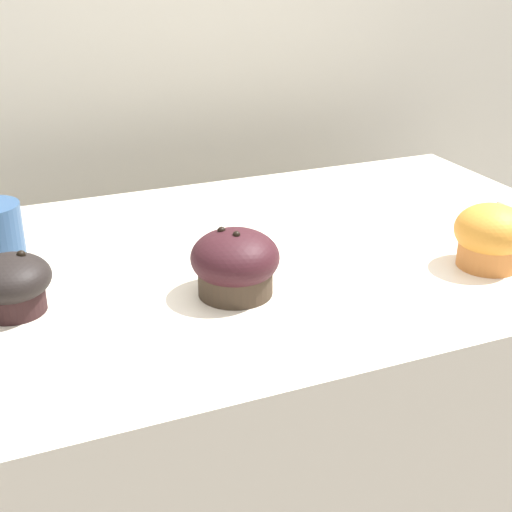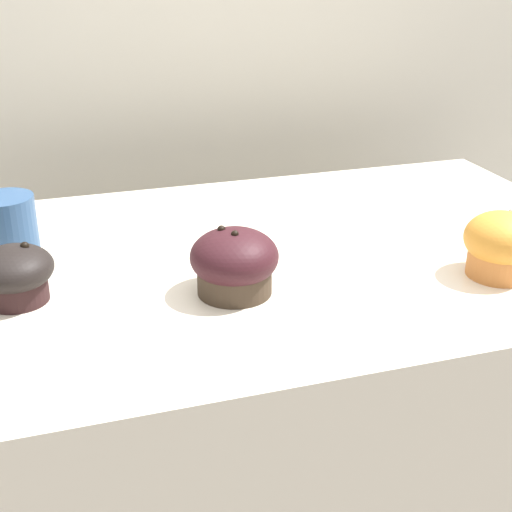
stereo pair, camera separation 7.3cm
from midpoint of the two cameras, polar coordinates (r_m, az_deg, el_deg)
The scene contains 6 objects.
wall_back at distance 1.54m, azimuth -4.24°, elevation 9.09°, with size 3.20×0.10×1.80m, color beige.
display_counter at distance 1.25m, azimuth 3.26°, elevation -18.82°, with size 1.00×0.64×0.90m, color silver.
muffin_front_center at distance 0.88m, azimuth -16.54°, elevation -1.41°, with size 0.09×0.09×0.07m.
muffin_back_left at distance 0.86m, azimuth 0.68°, elevation -0.58°, with size 0.11×0.11×0.09m.
muffin_back_right at distance 0.97m, azimuth 21.10°, elevation 0.81°, with size 0.10×0.10×0.09m.
coffee_cup at distance 1.03m, azimuth -17.53°, elevation 2.53°, with size 0.11×0.09×0.08m.
Camera 2 is at (-0.30, -0.86, 1.30)m, focal length 50.00 mm.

